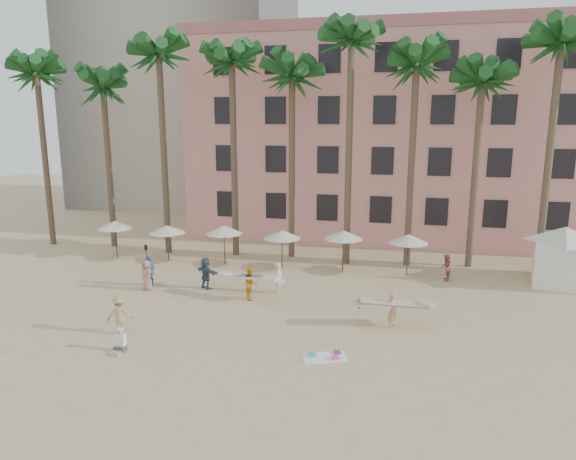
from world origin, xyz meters
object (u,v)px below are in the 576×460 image
(cabana, at_px, (563,251))
(carrier_white, at_px, (251,282))
(pink_hotel, at_px, (411,138))
(carrier_yellow, at_px, (393,307))

(cabana, height_order, carrier_white, cabana)
(pink_hotel, relative_size, carrier_white, 10.38)
(carrier_yellow, distance_m, carrier_white, 7.93)
(cabana, xyz_separation_m, carrier_yellow, (-9.50, -8.54, -1.10))
(pink_hotel, xyz_separation_m, carrier_white, (-8.29, -19.68, -7.04))
(pink_hotel, bearing_deg, carrier_white, -112.83)
(carrier_yellow, bearing_deg, pink_hotel, 88.22)
(carrier_white, bearing_deg, cabana, 20.15)
(cabana, distance_m, carrier_yellow, 12.82)
(carrier_yellow, xyz_separation_m, carrier_white, (-7.60, 2.26, -0.00))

